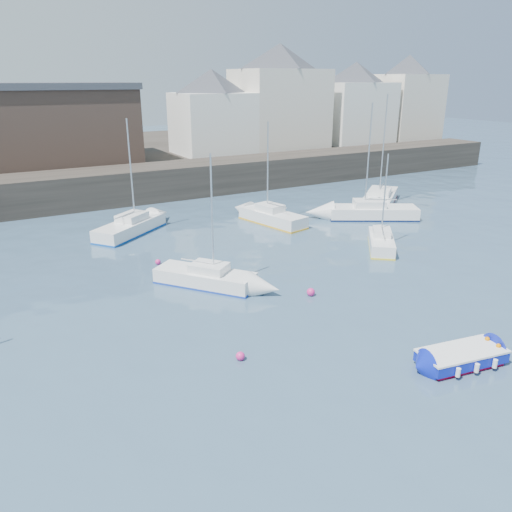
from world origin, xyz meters
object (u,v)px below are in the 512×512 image
buoy_far (158,264)px  sailboat_h (131,227)px  blue_dinghy (461,357)px  buoy_near (240,360)px  sailboat_b (206,277)px  sailboat_d (372,212)px  sailboat_g (380,198)px  sailboat_c (381,241)px  buoy_mid (311,295)px  sailboat_f (272,217)px

buoy_far → sailboat_h: bearing=87.1°
blue_dinghy → buoy_near: 8.79m
sailboat_b → sailboat_d: 18.58m
sailboat_g → buoy_far: bearing=-167.2°
sailboat_c → buoy_near: bearing=-151.9°
buoy_near → sailboat_b: bearing=76.2°
blue_dinghy → buoy_mid: blue_dinghy is taller
sailboat_c → sailboat_d: bearing=52.6°
blue_dinghy → sailboat_h: (-6.42, 24.02, 0.16)m
sailboat_f → sailboat_g: size_ratio=0.81×
sailboat_c → sailboat_g: bearing=48.0°
blue_dinghy → sailboat_h: bearing=105.0°
sailboat_h → buoy_near: size_ratio=22.06×
sailboat_b → sailboat_f: (9.61, 8.88, 0.07)m
sailboat_b → buoy_far: sailboat_b is taller
sailboat_h → sailboat_f: bearing=-14.5°
sailboat_c → sailboat_d: (4.68, 6.12, 0.07)m
sailboat_f → buoy_mid: sailboat_f is taller
sailboat_h → sailboat_g: bearing=-5.1°
sailboat_b → buoy_near: bearing=-103.8°
sailboat_c → blue_dinghy: bearing=-120.2°
sailboat_g → sailboat_d: bearing=-138.9°
sailboat_c → sailboat_d: size_ratio=0.69×
sailboat_f → buoy_mid: (-5.36, -12.86, -0.55)m
sailboat_g → buoy_near: bearing=-143.3°
buoy_mid → buoy_far: buoy_mid is taller
sailboat_h → buoy_mid: bearing=-71.8°
buoy_mid → sailboat_c: bearing=25.3°
sailboat_b → sailboat_h: 11.63m
buoy_near → buoy_mid: size_ratio=0.85×
sailboat_g → buoy_mid: size_ratio=22.06×
sailboat_d → sailboat_f: bearing=161.3°
buoy_near → sailboat_c: bearing=28.1°
sailboat_f → buoy_near: bearing=-124.6°
sailboat_h → buoy_near: 19.44m
buoy_mid → blue_dinghy: bearing=-81.2°
sailboat_b → buoy_far: 4.63m
blue_dinghy → sailboat_c: sailboat_c is taller
sailboat_c → sailboat_d: sailboat_d is taller
sailboat_g → buoy_mid: 21.88m
sailboat_c → sailboat_b: bearing=-179.6°
sailboat_h → buoy_far: size_ratio=23.81×
blue_dinghy → buoy_far: 18.18m
sailboat_d → buoy_mid: size_ratio=20.87×
blue_dinghy → sailboat_f: bearing=79.2°
sailboat_f → buoy_near: sailboat_f is taller
sailboat_b → sailboat_c: 12.84m
sailboat_h → buoy_far: 7.18m
buoy_near → sailboat_f: bearing=55.4°
sailboat_c → sailboat_g: (8.57, 9.51, 0.07)m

